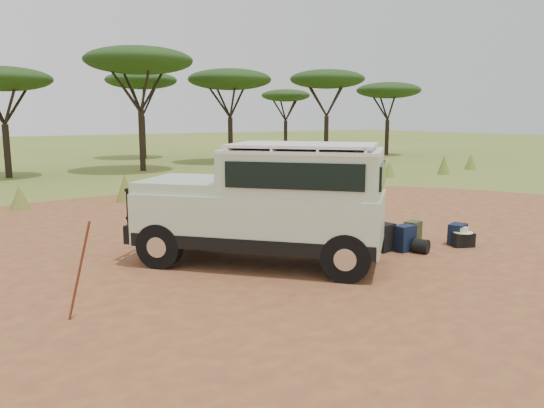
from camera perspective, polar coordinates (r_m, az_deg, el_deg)
ground at (r=9.71m, az=1.82°, el=-6.66°), size 140.00×140.00×0.00m
dirt_clearing at (r=9.71m, az=1.82°, el=-6.63°), size 23.00×23.00×0.01m
grass_fringe at (r=17.30m, az=-15.03°, el=1.52°), size 36.60×1.60×0.90m
acacia_treeline at (r=28.13m, az=-21.95°, el=13.23°), size 46.70×13.20×6.26m
safari_vehicle at (r=9.64m, az=-0.34°, el=-0.24°), size 4.32×4.56×2.22m
walking_staff at (r=7.48m, az=-20.02°, el=-6.81°), size 0.34×0.22×1.34m
backpack_black at (r=10.90m, az=11.94°, el=-3.55°), size 0.45×0.36×0.56m
backpack_navy at (r=10.99m, az=14.05°, el=-3.60°), size 0.42×0.31×0.53m
backpack_olive at (r=11.63m, az=14.91°, el=-3.01°), size 0.41×0.34×0.49m
duffel_navy at (r=11.86m, az=19.32°, el=-3.10°), size 0.47×0.41×0.45m
hard_case at (r=11.74m, az=19.82°, el=-3.63°), size 0.51×0.45×0.30m
stuff_sack at (r=10.93m, az=15.74°, el=-4.40°), size 0.38×0.38×0.29m
safari_hat at (r=11.70m, az=19.87°, el=-2.71°), size 0.40×0.40×0.12m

